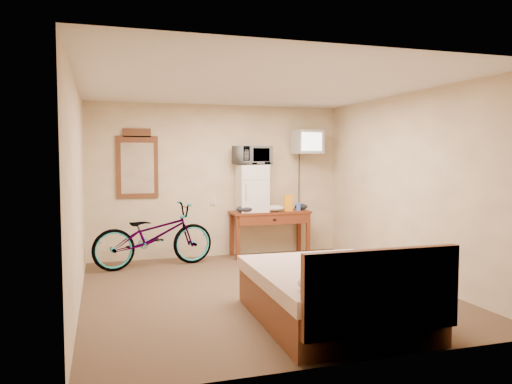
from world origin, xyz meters
TOP-DOWN VIEW (x-y plane):
  - room at (-0.00, 0.00)m, footprint 4.60×4.64m
  - desk at (0.82, 2.00)m, footprint 1.32×0.52m
  - mini_fridge at (0.52, 2.05)m, footprint 0.48×0.47m
  - microwave at (0.52, 2.05)m, footprint 0.65×0.53m
  - snack_bag at (1.12, 1.96)m, footprint 0.15×0.10m
  - blue_cup at (1.30, 1.95)m, footprint 0.08×0.08m
  - cloth_cream at (0.85, 1.93)m, footprint 0.36×0.27m
  - cloth_dark_a at (0.36, 1.92)m, footprint 0.30×0.23m
  - cloth_dark_b at (1.39, 2.05)m, footprint 0.23×0.18m
  - crt_television at (1.48, 2.02)m, footprint 0.49×0.59m
  - wall_mirror at (-1.30, 2.27)m, footprint 0.64×0.04m
  - bicycle at (-1.11, 1.72)m, footprint 1.90×0.94m
  - bed at (0.33, -1.38)m, footprint 1.50×1.98m

SIDE VIEW (x-z plane):
  - bed at x=0.33m, z-range -0.15..0.75m
  - bicycle at x=-1.11m, z-range 0.00..0.95m
  - desk at x=0.82m, z-range 0.25..1.00m
  - cloth_dark_b at x=1.39m, z-range 0.75..0.85m
  - cloth_cream at x=0.85m, z-range 0.75..0.86m
  - cloth_dark_a at x=0.36m, z-range 0.75..0.86m
  - blue_cup at x=1.30m, z-range 0.75..0.88m
  - snack_bag at x=1.12m, z-range 0.75..1.02m
  - mini_fridge at x=0.52m, z-range 0.75..1.52m
  - room at x=0.00m, z-range 0.00..2.50m
  - wall_mirror at x=-1.30m, z-range 0.99..2.07m
  - microwave at x=0.52m, z-range 1.52..1.83m
  - crt_television at x=1.48m, z-range 1.70..2.09m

